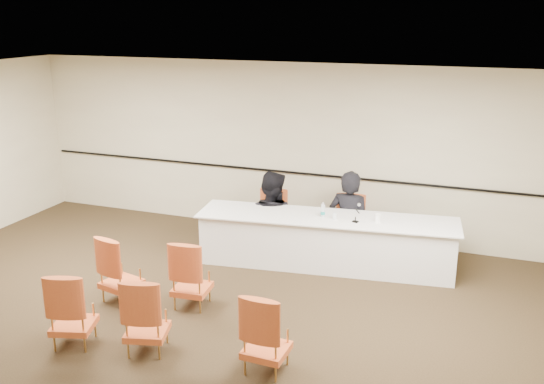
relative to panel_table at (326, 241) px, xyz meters
The scene contains 19 objects.
floor 2.91m from the panel_table, 110.72° to the right, with size 10.00×10.00×0.00m, color black.
ceiling 3.88m from the panel_table, 110.72° to the right, with size 10.00×10.00×0.00m, color silver.
wall_back 1.99m from the panel_table, 128.06° to the left, with size 10.00×0.04×3.00m, color #C2B798.
wall_rail 1.77m from the panel_table, 128.93° to the left, with size 9.80×0.04×0.03m, color black.
panel_table is the anchor object (origin of this frame).
panelist_main 0.65m from the panel_table, 70.95° to the left, with size 0.70×0.46×1.92m, color black.
panelist_main_chair 0.65m from the panel_table, 70.95° to the left, with size 0.50×0.50×0.95m, color #B53E20, non-canonical shape.
panelist_second 1.17m from the panel_table, 157.34° to the left, with size 0.92×0.71×1.88m, color black.
panelist_second_chair 1.17m from the panel_table, 157.34° to the left, with size 0.50×0.50×0.95m, color #B53E20, non-canonical shape.
papers 0.53m from the panel_table, ahead, with size 0.30×0.22×0.00m, color white.
microphone 0.71m from the panel_table, 10.40° to the right, with size 0.09×0.19×0.26m, color black, non-canonical shape.
water_bottle 0.52m from the panel_table, 161.58° to the right, with size 0.07×0.07×0.23m, color teal, non-canonical shape.
drinking_glass 0.47m from the panel_table, 21.35° to the right, with size 0.06×0.06×0.10m, color white.
coffee_cup 0.91m from the panel_table, ahead, with size 0.09×0.09×0.13m, color white.
aud_chair_front_left 3.13m from the panel_table, 137.00° to the right, with size 0.50×0.50×0.95m, color #B53E20, non-canonical shape.
aud_chair_front_mid 2.34m from the panel_table, 124.07° to the right, with size 0.50×0.50×0.95m, color #B53E20, non-canonical shape.
aud_chair_back_left 3.95m from the panel_table, 123.18° to the right, with size 0.50×0.50×0.95m, color #B53E20, non-canonical shape.
aud_chair_back_mid 3.38m from the panel_table, 112.07° to the right, with size 0.50×0.50×0.95m, color #B53E20, non-canonical shape.
aud_chair_back_right 3.02m from the panel_table, 86.75° to the right, with size 0.50×0.50×0.95m, color #B53E20, non-canonical shape.
Camera 1 is at (3.30, -5.79, 3.81)m, focal length 40.00 mm.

